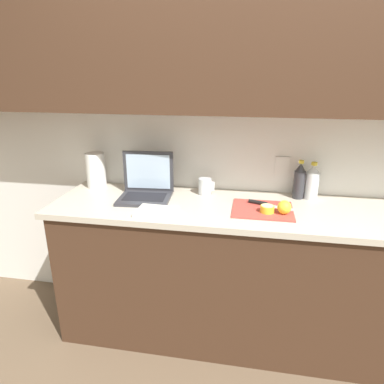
{
  "coord_description": "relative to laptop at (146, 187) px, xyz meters",
  "views": [
    {
      "loc": [
        -0.03,
        -1.87,
        1.65
      ],
      "look_at": [
        -0.37,
        -0.01,
        0.98
      ],
      "focal_mm": 32.0,
      "sensor_mm": 36.0,
      "label": 1
    }
  ],
  "objects": [
    {
      "name": "lemon_half_cut",
      "position": [
        0.74,
        -0.14,
        -0.04
      ],
      "size": [
        0.08,
        0.08,
        0.04
      ],
      "color": "yellow",
      "rests_on": "cutting_board"
    },
    {
      "name": "lemon_whole_beside",
      "position": [
        0.83,
        -0.14,
        -0.02
      ],
      "size": [
        0.08,
        0.08,
        0.08
      ],
      "color": "yellow",
      "rests_on": "cutting_board"
    },
    {
      "name": "laptop",
      "position": [
        0.0,
        0.0,
        0.0
      ],
      "size": [
        0.33,
        0.29,
        0.28
      ],
      "rotation": [
        0.0,
        0.0,
        0.08
      ],
      "color": "#333338",
      "rests_on": "counter_unit"
    },
    {
      "name": "cutting_board",
      "position": [
        0.72,
        -0.09,
        -0.06
      ],
      "size": [
        0.34,
        0.29,
        0.01
      ],
      "primitive_type": "cube",
      "color": "#D1473D",
      "rests_on": "counter_unit"
    },
    {
      "name": "measuring_cup",
      "position": [
        0.35,
        0.12,
        -0.01
      ],
      "size": [
        0.1,
        0.08,
        0.1
      ],
      "color": "silver",
      "rests_on": "counter_unit"
    },
    {
      "name": "bottle_oil_tall",
      "position": [
        0.93,
        0.15,
        0.04
      ],
      "size": [
        0.07,
        0.07,
        0.24
      ],
      "color": "#333338",
      "rests_on": "counter_unit"
    },
    {
      "name": "dish_towel",
      "position": [
        0.13,
        -0.25,
        -0.05
      ],
      "size": [
        0.23,
        0.17,
        0.02
      ],
      "primitive_type": "cube",
      "rotation": [
        0.0,
        0.0,
        -0.05
      ],
      "color": "silver",
      "rests_on": "counter_unit"
    },
    {
      "name": "knife",
      "position": [
        0.72,
        -0.03,
        -0.05
      ],
      "size": [
        0.26,
        0.1,
        0.02
      ],
      "rotation": [
        0.0,
        0.0,
        -0.3
      ],
      "color": "silver",
      "rests_on": "cutting_board"
    },
    {
      "name": "counter_unit",
      "position": [
        0.69,
        -0.06,
        -0.5
      ],
      "size": [
        2.41,
        0.61,
        0.9
      ],
      "color": "#472D1E",
      "rests_on": "ground_plane"
    },
    {
      "name": "bottle_green_soda",
      "position": [
        1.01,
        0.15,
        0.04
      ],
      "size": [
        0.08,
        0.08,
        0.23
      ],
      "color": "silver",
      "rests_on": "counter_unit"
    },
    {
      "name": "paper_towel_roll",
      "position": [
        -0.39,
        0.13,
        0.05
      ],
      "size": [
        0.13,
        0.13,
        0.24
      ],
      "color": "white",
      "rests_on": "counter_unit"
    },
    {
      "name": "ground_plane",
      "position": [
        0.67,
        -0.07,
        -0.97
      ],
      "size": [
        12.0,
        12.0,
        0.0
      ],
      "primitive_type": "plane",
      "color": "brown",
      "rests_on": "ground"
    },
    {
      "name": "wall_back",
      "position": [
        0.67,
        0.16,
        0.59
      ],
      "size": [
        5.2,
        0.38,
        2.6
      ],
      "color": "white",
      "rests_on": "ground_plane"
    }
  ]
}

